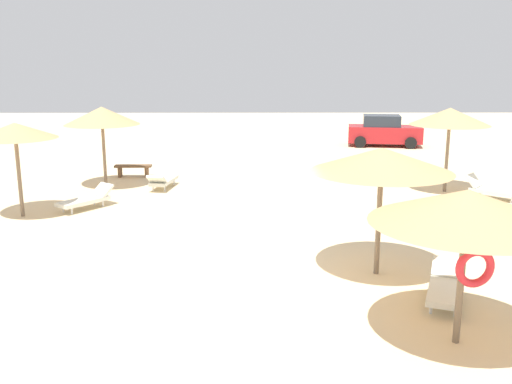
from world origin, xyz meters
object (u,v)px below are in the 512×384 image
parasol_0 (15,131)px  lounger_0 (87,199)px  parasol_3 (450,117)px  lounger_3 (492,190)px  lounger_1 (446,286)px  bench_1 (373,166)px  parasol_2 (467,208)px  parked_car (384,131)px  parasol_1 (382,160)px  parasol_4 (102,116)px  lounger_4 (163,180)px  bench_0 (133,169)px

parasol_0 → lounger_0: parasol_0 is taller
parasol_3 → lounger_0: 12.92m
parasol_0 → lounger_3: bearing=8.0°
lounger_1 → bench_1: lounger_1 is taller
parasol_2 → lounger_0: bearing=134.3°
bench_1 → parked_car: 8.44m
lounger_1 → bench_1: (1.22, 13.00, 0.04)m
parasol_1 → parasol_4: bearing=132.3°
parasol_2 → parked_car: bearing=80.4°
lounger_4 → bench_0: (-1.55, 2.25, 0.03)m
lounger_1 → lounger_3: (4.47, 8.62, 0.01)m
parasol_4 → lounger_4: bearing=-11.1°
parasol_2 → bench_1: size_ratio=2.11×
parasol_2 → parasol_1: bearing=101.9°
lounger_1 → parked_car: (3.49, 21.12, 0.51)m
bench_1 → parasol_4: bearing=-168.1°
parasol_1 → bench_1: bearing=78.7°
lounger_3 → parasol_2: bearing=-115.1°
lounger_0 → bench_0: lounger_0 is taller
parasol_0 → parked_car: size_ratio=0.69×
parasol_2 → lounger_3: parasol_2 is taller
parasol_1 → lounger_0: bearing=144.5°
parasol_0 → lounger_4: bearing=45.7°
lounger_3 → lounger_0: bearing=-174.7°
parasol_1 → lounger_1: (1.07, -1.50, -2.30)m
parasol_1 → bench_1: parasol_1 is taller
parasol_3 → lounger_3: (1.27, -1.14, -2.42)m
parasol_2 → parked_car: 23.24m
lounger_0 → lounger_3: lounger_3 is taller
bench_1 → lounger_1: bearing=-95.4°
lounger_3 → bench_0: lounger_3 is taller
parasol_0 → parked_car: 20.70m
parasol_1 → parasol_2: (0.69, -3.25, -0.22)m
parasol_2 → parasol_3: parasol_3 is taller
lounger_3 → bench_0: bearing=163.5°
lounger_1 → lounger_4: size_ratio=1.02×
parasol_1 → bench_0: size_ratio=2.06×
parasol_0 → bench_1: size_ratio=1.91×
lounger_0 → bench_0: (0.47, 5.19, 0.03)m
parasol_3 → lounger_0: size_ratio=1.62×
parasol_4 → lounger_1: bearing=-48.5°
lounger_4 → bench_0: lounger_4 is taller
parasol_3 → lounger_1: size_ratio=1.52×
bench_1 → parasol_2: bearing=-96.2°
parasol_0 → lounger_0: bearing=27.5°
parasol_0 → lounger_1: size_ratio=1.44×
parasol_4 → lounger_3: parasol_4 is taller
bench_0 → bench_1: same height
parasol_4 → lounger_4: parasol_4 is taller
lounger_1 → lounger_3: size_ratio=1.11×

